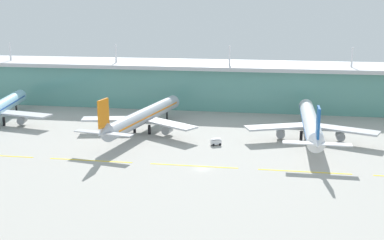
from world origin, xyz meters
name	(u,v)px	position (x,y,z in m)	size (l,w,h in m)	color
ground_plane	(202,169)	(0.00, 0.00, 0.00)	(600.00, 600.00, 0.00)	#A8A59E
terminal_building	(230,85)	(0.00, 96.68, 10.83)	(288.00, 34.00, 30.25)	#5B9E93
airliner_near_middle	(143,116)	(-29.14, 40.15, 6.46)	(47.98, 70.08, 18.90)	#ADB2BC
airliner_far_middle	(310,123)	(35.00, 39.79, 6.46)	(48.80, 71.52, 18.90)	white
taxiway_stripe_mid_west	(91,160)	(-37.00, 2.53, 0.02)	(28.00, 0.70, 0.04)	yellow
taxiway_stripe_centre	(194,166)	(-3.00, 2.53, 0.02)	(28.00, 0.70, 0.04)	yellow
taxiway_stripe_mid_east	(304,172)	(31.00, 2.53, 0.02)	(28.00, 0.70, 0.04)	yellow
baggage_cart	(216,142)	(1.22, 26.74, 1.26)	(4.02, 3.27, 2.48)	silver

